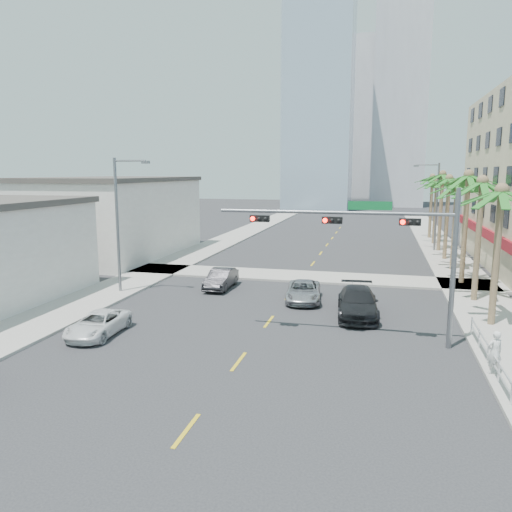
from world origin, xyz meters
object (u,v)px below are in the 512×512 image
Objects in this scene: car_parked_far at (98,324)px; car_lane_right at (358,302)px; traffic_signal_mast at (382,238)px; pedestrian at (495,352)px; car_lane_left at (221,279)px; car_lane_center at (303,291)px.

car_lane_right is at bearing 26.00° from car_parked_far.
traffic_signal_mast reaches higher than car_parked_far.
car_lane_right is 3.08× the size of pedestrian.
car_parked_far is at bearing -24.04° from pedestrian.
traffic_signal_mast is 2.65× the size of car_lane_left.
traffic_signal_mast is at bearing -62.80° from car_lane_center.
car_parked_far is 14.08m from car_lane_right.
traffic_signal_mast is 2.45× the size of car_lane_center.
pedestrian reaches higher than car_lane_center.
car_lane_center is 4.32m from car_lane_right.
car_parked_far is 11.58m from car_lane_left.
car_lane_left is (-10.78, 8.99, -4.37)m from traffic_signal_mast.
car_lane_right is (9.63, -4.64, 0.10)m from car_lane_left.
car_lane_left is (2.80, 11.24, 0.11)m from car_parked_far.
traffic_signal_mast is at bearing -55.63° from pedestrian.
pedestrian is at bearing -4.52° from car_parked_far.
car_lane_left is at bearing 74.05° from car_parked_far.
car_parked_far is at bearing -140.99° from car_lane_center.
car_lane_left is 6.49m from car_lane_center.
traffic_signal_mast is 6.78m from pedestrian.
car_parked_far is at bearing -170.57° from traffic_signal_mast.
car_lane_left is 10.69m from car_lane_right.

